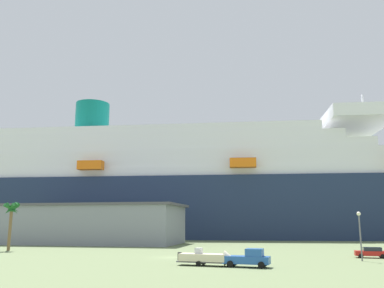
% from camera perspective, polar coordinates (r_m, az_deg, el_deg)
% --- Properties ---
extents(ground_plane, '(600.00, 600.00, 0.00)m').
position_cam_1_polar(ground_plane, '(95.12, 1.87, -14.06)').
color(ground_plane, '#66754C').
extents(cruise_ship, '(249.47, 58.18, 53.74)m').
position_cam_1_polar(cruise_ship, '(145.28, -2.49, -6.68)').
color(cruise_ship, '#1E2D4C').
rests_on(cruise_ship, ground_plane).
extents(terminal_building, '(51.97, 22.36, 9.84)m').
position_cam_1_polar(terminal_building, '(110.12, -15.04, -10.70)').
color(terminal_building, gray).
rests_on(terminal_building, ground_plane).
extents(pickup_truck, '(5.80, 2.80, 2.20)m').
position_cam_1_polar(pickup_truck, '(51.96, 7.87, -15.49)').
color(pickup_truck, '#2659A5').
rests_on(pickup_truck, ground_plane).
extents(small_boat_on_trailer, '(8.32, 2.75, 2.15)m').
position_cam_1_polar(small_boat_on_trailer, '(53.21, 2.34, -15.56)').
color(small_boat_on_trailer, '#595960').
rests_on(small_boat_on_trailer, ground_plane).
extents(palm_tree, '(3.30, 3.33, 9.26)m').
position_cam_1_polar(palm_tree, '(88.50, -23.85, -8.66)').
color(palm_tree, brown).
rests_on(palm_tree, ground_plane).
extents(street_lamp, '(0.56, 0.56, 6.83)m').
position_cam_1_polar(street_lamp, '(63.89, 22.32, -10.77)').
color(street_lamp, slate).
rests_on(street_lamp, ground_plane).
extents(parked_car_red_hatchback, '(4.71, 2.21, 1.58)m').
position_cam_1_polar(parked_car_red_hatchback, '(70.30, 23.68, -13.64)').
color(parked_car_red_hatchback, red).
rests_on(parked_car_red_hatchback, ground_plane).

